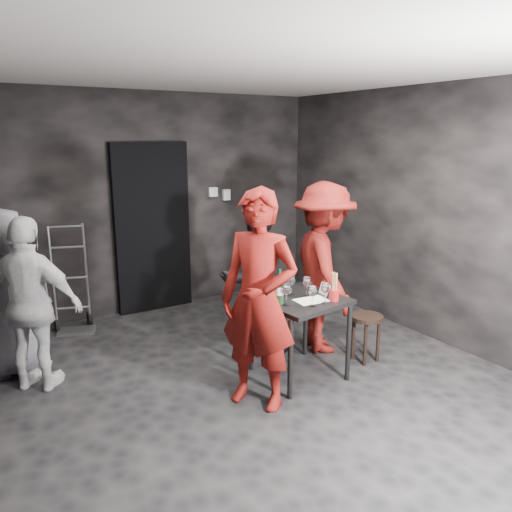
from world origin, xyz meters
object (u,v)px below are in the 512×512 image
tasting_table (299,308)px  wine_bottle (279,291)px  man_maroon (324,255)px  bystander_cream (32,303)px  hand_truck (74,311)px  woman_black (256,281)px  bystander_grey (8,290)px  stool (366,326)px  breadstick_cup (334,287)px  server_red (259,279)px

tasting_table → wine_bottle: size_ratio=2.39×
man_maroon → bystander_cream: bearing=95.4°
hand_truck → woman_black: 2.21m
hand_truck → bystander_grey: bearing=-112.0°
hand_truck → bystander_cream: 1.46m
bystander_cream → wine_bottle: size_ratio=5.00×
stool → wine_bottle: size_ratio=1.50×
woman_black → wine_bottle: (-0.20, -0.72, 0.12)m
woman_black → breadstick_cup: (0.26, -0.90, 0.13)m
stool → breadstick_cup: (-0.53, -0.11, 0.51)m
tasting_table → wine_bottle: wine_bottle is taller
hand_truck → bystander_grey: size_ratio=0.75×
tasting_table → man_maroon: size_ratio=0.37×
stool → wine_bottle: (-0.99, 0.06, 0.51)m
wine_bottle → server_red: bearing=-149.9°
tasting_table → wine_bottle: (-0.25, -0.04, 0.22)m
server_red → breadstick_cup: (0.79, 0.01, -0.20)m
hand_truck → server_red: (0.96, -2.46, 0.85)m
bystander_cream → hand_truck: bearing=-74.8°
stool → wine_bottle: 1.12m
man_maroon → breadstick_cup: bearing=167.8°
man_maroon → breadstick_cup: size_ratio=7.26×
wine_bottle → breadstick_cup: 0.50m
server_red → woman_black: 1.11m
woman_black → bystander_cream: 2.07m
stool → bystander_grey: bystander_grey is taller
server_red → woman_black: server_red is taller
woman_black → bystander_grey: bearing=-0.5°
woman_black → wine_bottle: bearing=92.5°
woman_black → wine_bottle: 0.76m
tasting_table → stool: tasting_table is taller
hand_truck → server_red: size_ratio=0.57×
man_maroon → bystander_cream: 2.74m
bystander_cream → breadstick_cup: 2.61m
bystander_grey → stool: bearing=148.1°
breadstick_cup → stool: bearing=12.2°
woman_black → server_red: bearing=78.0°
breadstick_cup → tasting_table: bearing=135.4°
woman_black → bystander_grey: bystander_grey is taller
bystander_grey → wine_bottle: 2.46m
man_maroon → bystander_grey: 2.99m
tasting_table → breadstick_cup: 0.38m
hand_truck → tasting_table: hand_truck is taller
bystander_grey → wine_bottle: (1.99, -1.46, 0.06)m
wine_bottle → breadstick_cup: bearing=-20.8°
bystander_grey → bystander_cream: bearing=103.3°
man_maroon → bystander_cream: (-2.66, 0.64, -0.22)m
breadstick_cup → server_red: bearing=-179.0°
server_red → breadstick_cup: size_ratio=7.76×
hand_truck → man_maroon: 2.92m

